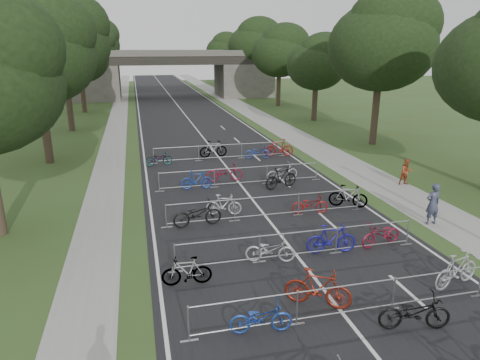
% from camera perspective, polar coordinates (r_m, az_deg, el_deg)
% --- Properties ---
extents(road, '(11.00, 140.00, 0.01)m').
position_cam_1_polar(road, '(53.39, -7.70, 9.08)').
color(road, black).
rests_on(road, ground).
extents(sidewalk_right, '(3.00, 140.00, 0.01)m').
position_cam_1_polar(sidewalk_right, '(54.80, 0.75, 9.44)').
color(sidewalk_right, gray).
rests_on(sidewalk_right, ground).
extents(sidewalk_left, '(2.00, 140.00, 0.01)m').
position_cam_1_polar(sidewalk_left, '(53.13, -15.85, 8.54)').
color(sidewalk_left, gray).
rests_on(sidewalk_left, ground).
extents(lane_markings, '(0.12, 140.00, 0.00)m').
position_cam_1_polar(lane_markings, '(53.39, -7.70, 9.07)').
color(lane_markings, silver).
rests_on(lane_markings, ground).
extents(overpass_bridge, '(31.00, 8.00, 7.05)m').
position_cam_1_polar(overpass_bridge, '(67.90, -9.27, 13.76)').
color(overpass_bridge, '#4C4944').
rests_on(overpass_bridge, ground).
extents(tree_left_1, '(7.56, 7.56, 11.53)m').
position_cam_1_polar(tree_left_1, '(31.02, -25.51, 15.23)').
color(tree_left_1, '#33261C').
rests_on(tree_left_1, ground).
extents(tree_right_1, '(8.18, 8.18, 12.47)m').
position_cam_1_polar(tree_right_1, '(35.74, 18.61, 17.02)').
color(tree_right_1, '#33261C').
rests_on(tree_right_1, ground).
extents(tree_left_2, '(8.40, 8.40, 12.81)m').
position_cam_1_polar(tree_left_2, '(42.87, -22.56, 16.84)').
color(tree_left_2, '#33261C').
rests_on(tree_left_2, ground).
extents(tree_right_2, '(6.16, 6.16, 9.39)m').
position_cam_1_polar(tree_right_2, '(46.43, 10.36, 15.10)').
color(tree_right_2, '#33261C').
rests_on(tree_right_2, ground).
extents(tree_left_3, '(6.72, 6.72, 10.25)m').
position_cam_1_polar(tree_left_3, '(54.79, -20.58, 15.19)').
color(tree_left_3, '#33261C').
rests_on(tree_left_3, ground).
extents(tree_right_3, '(7.17, 7.17, 10.93)m').
position_cam_1_polar(tree_right_3, '(57.59, 5.42, 16.66)').
color(tree_right_3, '#33261C').
rests_on(tree_right_3, ground).
extents(tree_left_4, '(7.56, 7.56, 11.53)m').
position_cam_1_polar(tree_left_4, '(66.73, -19.55, 16.21)').
color(tree_left_4, '#33261C').
rests_on(tree_left_4, ground).
extents(tree_right_4, '(8.18, 8.18, 12.47)m').
position_cam_1_polar(tree_right_4, '(69.05, 2.05, 17.65)').
color(tree_right_4, '#33261C').
rests_on(tree_right_4, ground).
extents(tree_left_5, '(8.40, 8.40, 12.81)m').
position_cam_1_polar(tree_left_5, '(78.69, -18.82, 16.91)').
color(tree_left_5, '#33261C').
rests_on(tree_left_5, ground).
extents(tree_right_5, '(6.16, 6.16, 9.39)m').
position_cam_1_polar(tree_right_5, '(80.68, -0.36, 16.24)').
color(tree_right_5, '#33261C').
rests_on(tree_right_5, ground).
extents(tree_left_6, '(6.72, 6.72, 10.25)m').
position_cam_1_polar(tree_left_6, '(90.67, -18.13, 15.89)').
color(tree_left_6, '#33261C').
rests_on(tree_left_6, ground).
extents(tree_right_6, '(7.17, 7.17, 10.93)m').
position_cam_1_polar(tree_right_6, '(92.38, -2.17, 16.99)').
color(tree_right_6, '#33261C').
rests_on(tree_right_6, ground).
extents(barrier_row_2, '(9.70, 0.08, 1.10)m').
position_cam_1_polar(barrier_row_2, '(13.27, 14.02, -15.36)').
color(barrier_row_2, '#9A9DA1').
rests_on(barrier_row_2, ground).
extents(barrier_row_3, '(9.70, 0.08, 1.10)m').
position_cam_1_polar(barrier_row_3, '(16.26, 7.85, -8.52)').
color(barrier_row_3, '#9A9DA1').
rests_on(barrier_row_3, ground).
extents(barrier_row_4, '(9.70, 0.08, 1.10)m').
position_cam_1_polar(barrier_row_4, '(19.72, 3.63, -3.62)').
color(barrier_row_4, '#9A9DA1').
rests_on(barrier_row_4, ground).
extents(barrier_row_5, '(9.70, 0.08, 1.10)m').
position_cam_1_polar(barrier_row_5, '(24.28, 0.14, 0.49)').
color(barrier_row_5, '#9A9DA1').
rests_on(barrier_row_5, ground).
extents(barrier_row_6, '(9.70, 0.08, 1.10)m').
position_cam_1_polar(barrier_row_6, '(29.93, -2.62, 3.74)').
color(barrier_row_6, '#9A9DA1').
rests_on(barrier_row_6, ground).
extents(bike_8, '(1.83, 0.82, 0.93)m').
position_cam_1_polar(bike_8, '(12.38, 2.80, -17.88)').
color(bike_8, '#1C3C9A').
rests_on(bike_8, ground).
extents(bike_9, '(2.06, 1.55, 1.23)m').
position_cam_1_polar(bike_9, '(13.54, 10.36, -14.01)').
color(bike_9, maroon).
rests_on(bike_9, ground).
extents(bike_10, '(2.13, 1.13, 1.06)m').
position_cam_1_polar(bike_10, '(13.37, 22.24, -16.02)').
color(bike_10, black).
rests_on(bike_10, ground).
extents(bike_11, '(2.08, 1.04, 1.21)m').
position_cam_1_polar(bike_11, '(15.98, 26.93, -10.65)').
color(bike_11, '#A5A3AB').
rests_on(bike_11, ground).
extents(bike_12, '(1.71, 0.60, 1.01)m').
position_cam_1_polar(bike_12, '(14.55, -7.11, -11.99)').
color(bike_12, '#9A9DA1').
rests_on(bike_12, ground).
extents(bike_13, '(1.93, 1.10, 0.96)m').
position_cam_1_polar(bike_13, '(15.91, 4.05, -9.27)').
color(bike_13, '#A5A5AD').
rests_on(bike_13, ground).
extents(bike_14, '(2.01, 0.79, 1.18)m').
position_cam_1_polar(bike_14, '(16.81, 12.09, -7.70)').
color(bike_14, navy).
rests_on(bike_14, ground).
extents(bike_15, '(1.99, 1.04, 1.00)m').
position_cam_1_polar(bike_15, '(17.93, 18.35, -6.91)').
color(bike_15, maroon).
rests_on(bike_15, ground).
extents(bike_16, '(2.21, 0.93, 1.13)m').
position_cam_1_polar(bike_16, '(18.91, -5.71, -4.55)').
color(bike_16, black).
rests_on(bike_16, ground).
extents(bike_17, '(1.75, 0.86, 1.01)m').
position_cam_1_polar(bike_17, '(20.06, -2.18, -3.34)').
color(bike_17, '#A6A5AD').
rests_on(bike_17, ground).
extents(bike_18, '(1.81, 0.83, 0.92)m').
position_cam_1_polar(bike_18, '(20.54, 9.31, -3.21)').
color(bike_18, maroon).
rests_on(bike_18, ground).
extents(bike_19, '(1.92, 1.32, 1.13)m').
position_cam_1_polar(bike_19, '(21.68, 14.23, -2.11)').
color(bike_19, '#9A9DA1').
rests_on(bike_19, ground).
extents(bike_20, '(1.78, 0.57, 1.06)m').
position_cam_1_polar(bike_20, '(23.80, -5.82, 0.01)').
color(bike_20, '#1B3995').
rests_on(bike_20, ground).
extents(bike_21, '(2.13, 0.79, 1.11)m').
position_cam_1_polar(bike_21, '(25.05, -2.10, 1.05)').
color(bike_21, maroon).
rests_on(bike_21, ground).
extents(bike_22, '(2.13, 1.13, 1.23)m').
position_cam_1_polar(bike_22, '(23.89, 5.50, 0.30)').
color(bike_22, black).
rests_on(bike_22, ground).
extents(bike_23, '(2.13, 1.06, 1.07)m').
position_cam_1_polar(bike_23, '(25.22, 5.63, 1.04)').
color(bike_23, '#95949A').
rests_on(bike_23, ground).
extents(bike_24, '(1.81, 0.78, 0.93)m').
position_cam_1_polar(bike_24, '(28.92, -10.80, 2.79)').
color(bike_24, '#9A9DA1').
rests_on(bike_24, ground).
extents(bike_25, '(2.05, 0.74, 1.21)m').
position_cam_1_polar(bike_25, '(30.56, -3.58, 4.13)').
color(bike_25, '#9A9DA1').
rests_on(bike_25, ground).
extents(bike_26, '(1.87, 0.87, 0.95)m').
position_cam_1_polar(bike_26, '(30.23, 2.35, 3.75)').
color(bike_26, navy).
rests_on(bike_26, ground).
extents(bike_27, '(2.13, 0.89, 1.24)m').
position_cam_1_polar(bike_27, '(30.97, 5.24, 4.30)').
color(bike_27, maroon).
rests_on(bike_27, ground).
extents(pedestrian_a, '(0.71, 0.47, 1.90)m').
position_cam_1_polar(pedestrian_a, '(20.74, 24.31, -2.93)').
color(pedestrian_a, '#34374E').
rests_on(pedestrian_a, ground).
extents(pedestrian_b, '(0.77, 0.62, 1.52)m').
position_cam_1_polar(pedestrian_b, '(26.15, 21.29, 1.01)').
color(pedestrian_b, '#973F21').
rests_on(pedestrian_b, ground).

